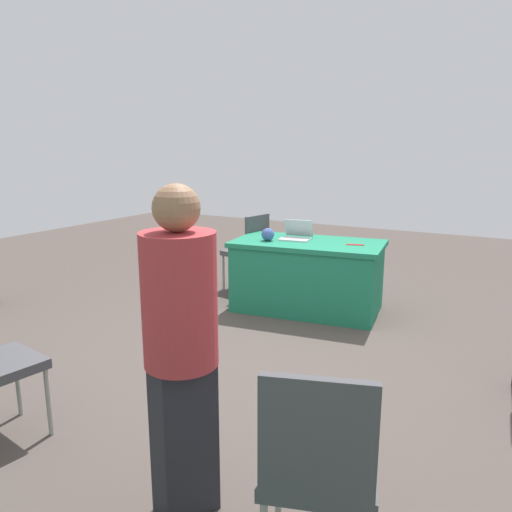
# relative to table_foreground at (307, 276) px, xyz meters

# --- Properties ---
(ground_plane) EXTENTS (14.40, 14.40, 0.00)m
(ground_plane) POSITION_rel_table_foreground_xyz_m (-0.28, 1.42, -0.38)
(ground_plane) COLOR #4C423D
(table_foreground) EXTENTS (1.67, 1.05, 0.76)m
(table_foreground) POSITION_rel_table_foreground_xyz_m (0.00, 0.00, 0.00)
(table_foreground) COLOR #1E7A56
(table_foreground) RESTS_ON ground
(chair_tucked_left) EXTENTS (0.55, 0.55, 0.98)m
(chair_tucked_left) POSITION_rel_table_foreground_xyz_m (-1.42, 3.22, 0.19)
(chair_tucked_left) COLOR #9E9993
(chair_tucked_left) RESTS_ON ground
(chair_aisle) EXTENTS (0.51, 0.51, 0.95)m
(chair_aisle) POSITION_rel_table_foreground_xyz_m (0.92, -0.35, 0.16)
(chair_aisle) COLOR #9E9993
(chair_aisle) RESTS_ON ground
(person_organiser) EXTENTS (0.46, 0.46, 1.60)m
(person_organiser) POSITION_rel_table_foreground_xyz_m (-0.70, 3.12, 0.50)
(person_organiser) COLOR #26262D
(person_organiser) RESTS_ON ground
(laptop_silver) EXTENTS (0.35, 0.33, 0.21)m
(laptop_silver) POSITION_rel_table_foreground_xyz_m (0.16, -0.04, 0.42)
(laptop_silver) COLOR silver
(laptop_silver) RESTS_ON table_foreground
(yarn_ball) EXTENTS (0.14, 0.14, 0.14)m
(yarn_ball) POSITION_rel_table_foreground_xyz_m (0.39, 0.18, 0.45)
(yarn_ball) COLOR #3F5999
(yarn_ball) RESTS_ON table_foreground
(scissors_red) EXTENTS (0.18, 0.10, 0.01)m
(scissors_red) POSITION_rel_table_foreground_xyz_m (-0.50, -0.05, 0.38)
(scissors_red) COLOR red
(scissors_red) RESTS_ON table_foreground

